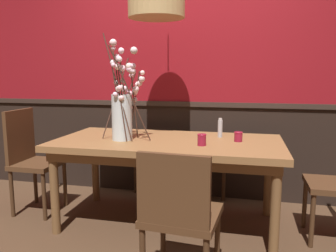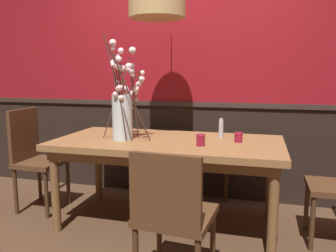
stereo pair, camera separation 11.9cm
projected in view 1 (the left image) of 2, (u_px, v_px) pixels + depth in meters
name	position (u px, v px, depth m)	size (l,w,h in m)	color
ground_plane	(168.00, 223.00, 2.94)	(24.00, 24.00, 0.00)	#4C3321
back_wall	(185.00, 65.00, 3.49)	(5.44, 0.14, 2.79)	black
dining_table	(168.00, 149.00, 2.84)	(1.88, 0.94, 0.74)	olive
chair_near_side_right	(179.00, 212.00, 1.96)	(0.47, 0.47, 0.87)	#4C301C
chair_head_west_end	(30.00, 156.00, 3.14)	(0.39, 0.41, 0.96)	#4C301C
chair_far_side_left	(160.00, 142.00, 3.80)	(0.48, 0.46, 0.95)	#4C301C
chair_far_side_right	(207.00, 144.00, 3.66)	(0.47, 0.46, 0.95)	#4C301C
vase_with_blossoms	(123.00, 110.00, 2.78)	(0.43, 0.53, 0.87)	silver
candle_holder_nearer_center	(238.00, 137.00, 2.75)	(0.07, 0.07, 0.08)	maroon
candle_holder_nearer_edge	(202.00, 140.00, 2.59)	(0.07, 0.07, 0.09)	maroon
condiment_bottle	(220.00, 128.00, 2.93)	(0.04, 0.04, 0.17)	#ADADB2
pendant_lamp	(156.00, 2.00, 2.77)	(0.47, 0.47, 1.04)	tan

